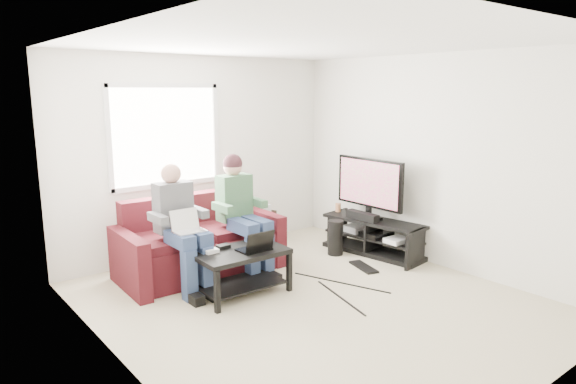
{
  "coord_description": "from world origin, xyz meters",
  "views": [
    {
      "loc": [
        -3.34,
        -3.73,
        2.17
      ],
      "look_at": [
        0.15,
        0.6,
        1.05
      ],
      "focal_mm": 32.0,
      "sensor_mm": 36.0,
      "label": 1
    }
  ],
  "objects_px": {
    "sofa": "(199,245)",
    "coffee_table": "(241,262)",
    "tv": "(369,185)",
    "end_table": "(261,226)",
    "tv_stand": "(373,238)",
    "subwoofer": "(335,238)"
  },
  "relations": [
    {
      "from": "tv",
      "to": "subwoofer",
      "type": "height_order",
      "value": "tv"
    },
    {
      "from": "sofa",
      "to": "coffee_table",
      "type": "height_order",
      "value": "sofa"
    },
    {
      "from": "sofa",
      "to": "coffee_table",
      "type": "xyz_separation_m",
      "value": [
        0.01,
        -0.89,
        0.03
      ]
    },
    {
      "from": "tv",
      "to": "end_table",
      "type": "height_order",
      "value": "tv"
    },
    {
      "from": "coffee_table",
      "to": "tv_stand",
      "type": "xyz_separation_m",
      "value": [
        2.15,
        0.04,
        -0.15
      ]
    },
    {
      "from": "tv",
      "to": "end_table",
      "type": "distance_m",
      "value": 1.65
    },
    {
      "from": "tv",
      "to": "coffee_table",
      "type": "bearing_deg",
      "value": -176.32
    },
    {
      "from": "sofa",
      "to": "subwoofer",
      "type": "xyz_separation_m",
      "value": [
        1.75,
        -0.56,
        -0.1
      ]
    },
    {
      "from": "tv_stand",
      "to": "end_table",
      "type": "xyz_separation_m",
      "value": [
        -0.89,
        1.32,
        0.05
      ]
    },
    {
      "from": "subwoofer",
      "to": "end_table",
      "type": "height_order",
      "value": "end_table"
    },
    {
      "from": "sofa",
      "to": "tv_stand",
      "type": "distance_m",
      "value": 2.33
    },
    {
      "from": "coffee_table",
      "to": "tv",
      "type": "relative_size",
      "value": 0.9
    },
    {
      "from": "coffee_table",
      "to": "tv",
      "type": "bearing_deg",
      "value": 3.68
    },
    {
      "from": "sofa",
      "to": "coffee_table",
      "type": "distance_m",
      "value": 0.89
    },
    {
      "from": "sofa",
      "to": "coffee_table",
      "type": "bearing_deg",
      "value": -89.11
    },
    {
      "from": "sofa",
      "to": "tv",
      "type": "height_order",
      "value": "tv"
    },
    {
      "from": "tv_stand",
      "to": "coffee_table",
      "type": "bearing_deg",
      "value": -178.98
    },
    {
      "from": "sofa",
      "to": "tv_stand",
      "type": "height_order",
      "value": "sofa"
    },
    {
      "from": "sofa",
      "to": "end_table",
      "type": "xyz_separation_m",
      "value": [
        1.27,
        0.47,
        -0.07
      ]
    },
    {
      "from": "tv_stand",
      "to": "end_table",
      "type": "bearing_deg",
      "value": 124.1
    },
    {
      "from": "subwoofer",
      "to": "tv",
      "type": "bearing_deg",
      "value": -24.64
    },
    {
      "from": "coffee_table",
      "to": "end_table",
      "type": "xyz_separation_m",
      "value": [
        1.26,
        1.36,
        -0.1
      ]
    }
  ]
}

